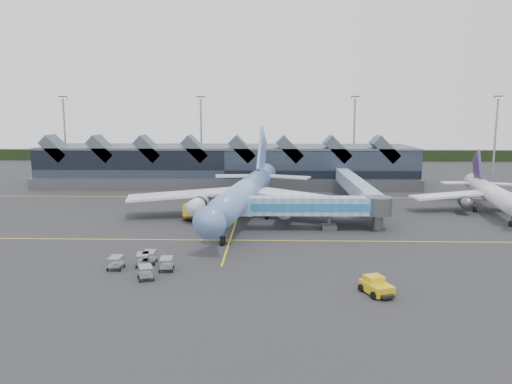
{
  "coord_description": "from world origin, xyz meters",
  "views": [
    {
      "loc": [
        5.7,
        -75.6,
        17.61
      ],
      "look_at": [
        3.3,
        3.6,
        5.0
      ],
      "focal_mm": 35.0,
      "sensor_mm": 36.0,
      "label": 1
    }
  ],
  "objects_px": {
    "regional_jet": "(492,194)",
    "pushback_tug": "(377,286)",
    "main_airliner": "(246,192)",
    "jet_bridge": "(323,207)",
    "fuel_truck": "(199,206)"
  },
  "relations": [
    {
      "from": "regional_jet",
      "to": "pushback_tug",
      "type": "height_order",
      "value": "regional_jet"
    },
    {
      "from": "jet_bridge",
      "to": "fuel_truck",
      "type": "xyz_separation_m",
      "value": [
        -20.07,
        9.29,
        -1.77
      ]
    },
    {
      "from": "regional_jet",
      "to": "pushback_tug",
      "type": "xyz_separation_m",
      "value": [
        -28.94,
        -41.58,
        -2.64
      ]
    },
    {
      "from": "jet_bridge",
      "to": "pushback_tug",
      "type": "distance_m",
      "value": 27.29
    },
    {
      "from": "main_airliner",
      "to": "fuel_truck",
      "type": "height_order",
      "value": "main_airliner"
    },
    {
      "from": "main_airliner",
      "to": "pushback_tug",
      "type": "height_order",
      "value": "main_airliner"
    },
    {
      "from": "regional_jet",
      "to": "pushback_tug",
      "type": "bearing_deg",
      "value": -116.16
    },
    {
      "from": "regional_jet",
      "to": "jet_bridge",
      "type": "relative_size",
      "value": 1.33
    },
    {
      "from": "jet_bridge",
      "to": "main_airliner",
      "type": "bearing_deg",
      "value": 144.27
    },
    {
      "from": "main_airliner",
      "to": "fuel_truck",
      "type": "xyz_separation_m",
      "value": [
        -8.08,
        0.95,
        -2.72
      ]
    },
    {
      "from": "regional_jet",
      "to": "jet_bridge",
      "type": "bearing_deg",
      "value": -146.53
    },
    {
      "from": "pushback_tug",
      "to": "fuel_truck",
      "type": "bearing_deg",
      "value": 100.85
    },
    {
      "from": "jet_bridge",
      "to": "regional_jet",
      "type": "bearing_deg",
      "value": 23.88
    },
    {
      "from": "fuel_truck",
      "to": "pushback_tug",
      "type": "xyz_separation_m",
      "value": [
        22.65,
        -36.31,
        -1.04
      ]
    },
    {
      "from": "main_airliner",
      "to": "regional_jet",
      "type": "xyz_separation_m",
      "value": [
        43.51,
        6.22,
        -1.12
      ]
    }
  ]
}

